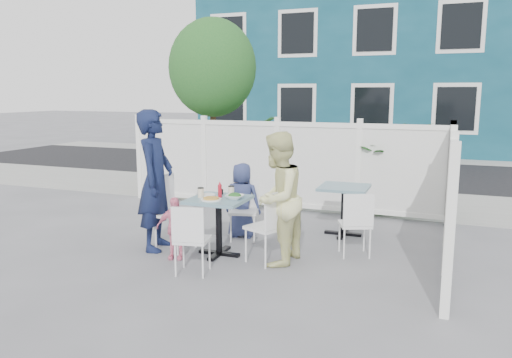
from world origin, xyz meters
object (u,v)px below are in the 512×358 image
(chair_right, at_px, (270,222))
(toddler, at_px, (175,228))
(main_table, at_px, (219,211))
(chair_left, at_px, (170,206))
(boy, at_px, (242,200))
(man, at_px, (156,180))
(spare_table, at_px, (344,197))
(woman, at_px, (277,199))
(chair_back, at_px, (245,205))
(utility_cabinet, at_px, (203,160))
(chair_near, at_px, (190,235))

(chair_right, xyz_separation_m, toddler, (-1.20, -0.26, -0.13))
(main_table, distance_m, chair_left, 0.74)
(boy, bearing_deg, man, 41.80)
(main_table, distance_m, chair_right, 0.74)
(spare_table, height_order, woman, woman)
(chair_left, bearing_deg, chair_back, 145.10)
(chair_left, relative_size, chair_right, 1.09)
(chair_right, height_order, man, man)
(main_table, bearing_deg, chair_back, 88.06)
(spare_table, xyz_separation_m, chair_right, (-0.60, -1.58, -0.04))
(utility_cabinet, relative_size, chair_left, 1.18)
(chair_back, xyz_separation_m, woman, (0.78, -0.84, 0.32))
(main_table, distance_m, boy, 0.87)
(woman, height_order, boy, woman)
(main_table, relative_size, boy, 0.69)
(chair_right, distance_m, woman, 0.30)
(chair_back, relative_size, woman, 0.52)
(woman, bearing_deg, main_table, -86.54)
(chair_back, bearing_deg, man, 28.50)
(woman, bearing_deg, toddler, -71.07)
(chair_left, height_order, toddler, chair_left)
(chair_near, bearing_deg, chair_right, 32.98)
(utility_cabinet, distance_m, chair_back, 4.25)
(chair_left, bearing_deg, chair_right, 95.41)
(spare_table, distance_m, woman, 1.64)
(utility_cabinet, relative_size, main_table, 1.56)
(toddler, bearing_deg, man, 130.29)
(chair_left, xyz_separation_m, chair_back, (0.77, 0.80, -0.09))
(man, bearing_deg, woman, -102.02)
(chair_near, xyz_separation_m, boy, (-0.05, 1.66, 0.07))
(toddler, bearing_deg, chair_right, -4.42)
(man, bearing_deg, boy, -56.13)
(spare_table, bearing_deg, chair_near, -119.90)
(spare_table, xyz_separation_m, woman, (-0.52, -1.54, 0.25))
(chair_left, height_order, woman, woman)
(utility_cabinet, bearing_deg, man, -79.80)
(chair_left, bearing_deg, utility_cabinet, -149.53)
(chair_right, bearing_deg, spare_table, 2.80)
(chair_left, xyz_separation_m, chair_near, (0.75, -0.81, -0.10))
(chair_back, height_order, boy, boy)
(main_table, distance_m, chair_back, 0.82)
(chair_right, xyz_separation_m, boy, (-0.77, 0.94, 0.01))
(spare_table, relative_size, chair_left, 0.74)
(spare_table, bearing_deg, woman, -108.82)
(chair_back, distance_m, toddler, 1.26)
(woman, relative_size, toddler, 2.04)
(boy, distance_m, toddler, 1.29)
(chair_near, xyz_separation_m, woman, (0.80, 0.76, 0.34))
(chair_right, height_order, woman, woman)
(boy, relative_size, toddler, 1.37)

